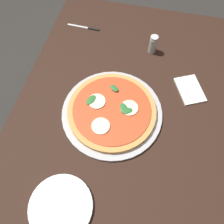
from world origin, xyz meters
TOP-DOWN VIEW (x-y plane):
  - ground_plane at (0.00, 0.00)m, footprint 6.00×6.00m
  - dining_table at (0.00, 0.00)m, footprint 1.33×0.84m
  - serving_tray at (-0.04, -0.04)m, footprint 0.38×0.38m
  - pizza at (-0.04, -0.04)m, footprint 0.33×0.33m
  - plate_white at (0.32, -0.12)m, footprint 0.20×0.20m
  - napkin at (-0.21, 0.24)m, footprint 0.16×0.14m
  - knife at (-0.45, -0.26)m, footprint 0.02×0.16m
  - pepper_shaker at (-0.38, 0.06)m, footprint 0.03×0.03m

SIDE VIEW (x-z plane):
  - ground_plane at x=0.00m, z-range 0.00..0.00m
  - dining_table at x=0.00m, z-range 0.26..0.98m
  - knife at x=-0.45m, z-range 0.72..0.73m
  - napkin at x=-0.21m, z-range 0.72..0.73m
  - serving_tray at x=-0.04m, z-range 0.72..0.73m
  - plate_white at x=0.32m, z-range 0.72..0.74m
  - pizza at x=-0.04m, z-range 0.73..0.76m
  - pepper_shaker at x=-0.38m, z-range 0.72..0.81m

